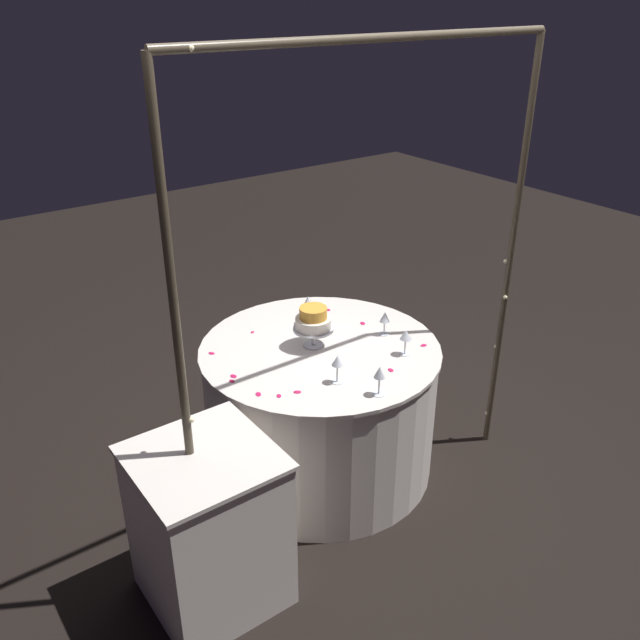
{
  "coord_description": "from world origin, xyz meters",
  "views": [
    {
      "loc": [
        1.86,
        2.55,
        2.53
      ],
      "look_at": [
        0.0,
        0.0,
        0.95
      ],
      "focal_mm": 37.41,
      "sensor_mm": 36.0,
      "label": 1
    }
  ],
  "objects_px": {
    "wine_glass_0": "(385,318)",
    "wine_glass_3": "(380,374)",
    "wine_glass_2": "(406,336)",
    "tiered_cake": "(313,321)",
    "main_table": "(320,408)",
    "wine_glass_1": "(337,363)",
    "decorative_arch": "(375,240)",
    "side_table": "(209,527)",
    "wine_glass_4": "(308,303)"
  },
  "relations": [
    {
      "from": "decorative_arch",
      "to": "wine_glass_3",
      "type": "distance_m",
      "value": 0.63
    },
    {
      "from": "side_table",
      "to": "wine_glass_4",
      "type": "xyz_separation_m",
      "value": [
        -1.07,
        -0.74,
        0.52
      ]
    },
    {
      "from": "tiered_cake",
      "to": "wine_glass_1",
      "type": "distance_m",
      "value": 0.39
    },
    {
      "from": "decorative_arch",
      "to": "wine_glass_1",
      "type": "distance_m",
      "value": 0.64
    },
    {
      "from": "wine_glass_0",
      "to": "wine_glass_1",
      "type": "relative_size",
      "value": 0.92
    },
    {
      "from": "tiered_cake",
      "to": "wine_glass_2",
      "type": "height_order",
      "value": "tiered_cake"
    },
    {
      "from": "wine_glass_2",
      "to": "wine_glass_3",
      "type": "bearing_deg",
      "value": 30.5
    },
    {
      "from": "main_table",
      "to": "side_table",
      "type": "xyz_separation_m",
      "value": [
        0.95,
        0.47,
        0.0
      ]
    },
    {
      "from": "wine_glass_2",
      "to": "wine_glass_4",
      "type": "bearing_deg",
      "value": -71.26
    },
    {
      "from": "wine_glass_3",
      "to": "wine_glass_4",
      "type": "xyz_separation_m",
      "value": [
        -0.16,
        -0.82,
        0.02
      ]
    },
    {
      "from": "main_table",
      "to": "wine_glass_1",
      "type": "height_order",
      "value": "wine_glass_1"
    },
    {
      "from": "wine_glass_4",
      "to": "side_table",
      "type": "bearing_deg",
      "value": 34.91
    },
    {
      "from": "wine_glass_0",
      "to": "main_table",
      "type": "bearing_deg",
      "value": -13.05
    },
    {
      "from": "wine_glass_0",
      "to": "wine_glass_3",
      "type": "xyz_separation_m",
      "value": [
        0.43,
        0.45,
        0.01
      ]
    },
    {
      "from": "decorative_arch",
      "to": "wine_glass_3",
      "type": "xyz_separation_m",
      "value": [
        0.05,
        0.12,
        -0.62
      ]
    },
    {
      "from": "decorative_arch",
      "to": "wine_glass_2",
      "type": "height_order",
      "value": "decorative_arch"
    },
    {
      "from": "wine_glass_2",
      "to": "wine_glass_4",
      "type": "height_order",
      "value": "wine_glass_4"
    },
    {
      "from": "wine_glass_1",
      "to": "wine_glass_0",
      "type": "bearing_deg",
      "value": -154.55
    },
    {
      "from": "main_table",
      "to": "wine_glass_0",
      "type": "relative_size",
      "value": 9.52
    },
    {
      "from": "wine_glass_1",
      "to": "wine_glass_4",
      "type": "distance_m",
      "value": 0.66
    },
    {
      "from": "side_table",
      "to": "tiered_cake",
      "type": "relative_size",
      "value": 3.44
    },
    {
      "from": "tiered_cake",
      "to": "wine_glass_0",
      "type": "relative_size",
      "value": 1.66
    },
    {
      "from": "side_table",
      "to": "wine_glass_3",
      "type": "height_order",
      "value": "wine_glass_3"
    },
    {
      "from": "wine_glass_0",
      "to": "wine_glass_2",
      "type": "height_order",
      "value": "wine_glass_2"
    },
    {
      "from": "tiered_cake",
      "to": "wine_glass_0",
      "type": "bearing_deg",
      "value": 162.7
    },
    {
      "from": "decorative_arch",
      "to": "wine_glass_1",
      "type": "bearing_deg",
      "value": -30.1
    },
    {
      "from": "wine_glass_1",
      "to": "wine_glass_2",
      "type": "relative_size",
      "value": 1.04
    },
    {
      "from": "wine_glass_1",
      "to": "wine_glass_4",
      "type": "bearing_deg",
      "value": -112.82
    },
    {
      "from": "side_table",
      "to": "main_table",
      "type": "bearing_deg",
      "value": -153.71
    },
    {
      "from": "main_table",
      "to": "wine_glass_2",
      "type": "relative_size",
      "value": 9.17
    },
    {
      "from": "wine_glass_0",
      "to": "wine_glass_3",
      "type": "height_order",
      "value": "wine_glass_3"
    },
    {
      "from": "wine_glass_0",
      "to": "wine_glass_2",
      "type": "xyz_separation_m",
      "value": [
        0.06,
        0.24,
        0.01
      ]
    },
    {
      "from": "tiered_cake",
      "to": "wine_glass_1",
      "type": "relative_size",
      "value": 1.54
    },
    {
      "from": "tiered_cake",
      "to": "wine_glass_2",
      "type": "relative_size",
      "value": 1.6
    },
    {
      "from": "decorative_arch",
      "to": "main_table",
      "type": "distance_m",
      "value": 1.2
    },
    {
      "from": "tiered_cake",
      "to": "main_table",
      "type": "bearing_deg",
      "value": 116.92
    },
    {
      "from": "decorative_arch",
      "to": "wine_glass_0",
      "type": "xyz_separation_m",
      "value": [
        -0.38,
        -0.33,
        -0.63
      ]
    },
    {
      "from": "main_table",
      "to": "tiered_cake",
      "type": "height_order",
      "value": "tiered_cake"
    },
    {
      "from": "wine_glass_3",
      "to": "wine_glass_0",
      "type": "bearing_deg",
      "value": -133.38
    },
    {
      "from": "side_table",
      "to": "decorative_arch",
      "type": "bearing_deg",
      "value": -176.98
    },
    {
      "from": "wine_glass_1",
      "to": "wine_glass_4",
      "type": "height_order",
      "value": "wine_glass_4"
    },
    {
      "from": "wine_glass_1",
      "to": "side_table",
      "type": "bearing_deg",
      "value": 9.31
    },
    {
      "from": "wine_glass_1",
      "to": "wine_glass_3",
      "type": "relative_size",
      "value": 0.98
    },
    {
      "from": "main_table",
      "to": "wine_glass_2",
      "type": "bearing_deg",
      "value": 134.45
    },
    {
      "from": "side_table",
      "to": "wine_glass_4",
      "type": "relative_size",
      "value": 4.6
    },
    {
      "from": "tiered_cake",
      "to": "wine_glass_2",
      "type": "bearing_deg",
      "value": 133.04
    },
    {
      "from": "side_table",
      "to": "wine_glass_3",
      "type": "xyz_separation_m",
      "value": [
        -0.9,
        0.07,
        0.5
      ]
    },
    {
      "from": "main_table",
      "to": "wine_glass_0",
      "type": "xyz_separation_m",
      "value": [
        -0.38,
        0.09,
        0.49
      ]
    },
    {
      "from": "tiered_cake",
      "to": "wine_glass_0",
      "type": "height_order",
      "value": "tiered_cake"
    },
    {
      "from": "tiered_cake",
      "to": "decorative_arch",
      "type": "bearing_deg",
      "value": 92.42
    }
  ]
}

